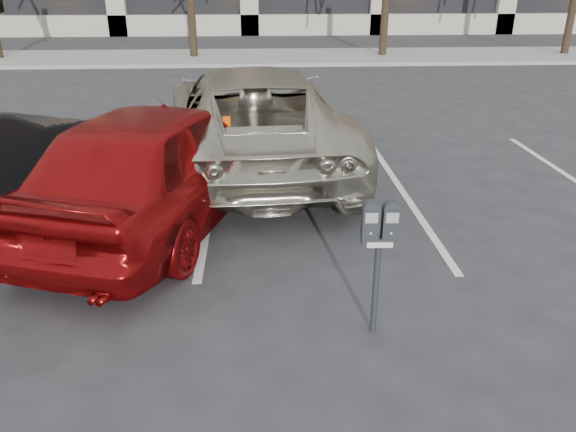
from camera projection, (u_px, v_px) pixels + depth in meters
ground at (326, 267)px, 6.21m from camera, size 140.00×140.00×0.00m
sidewalk at (276, 57)px, 20.81m from camera, size 80.00×4.00×0.12m
stall_lines at (213, 193)px, 8.24m from camera, size 16.90×5.20×0.00m
parking_meter at (379, 236)px, 4.72m from camera, size 0.32×0.14×1.25m
suv_silver at (254, 118)px, 9.07m from camera, size 3.16×6.13×1.66m
car_red at (160, 162)px, 7.04m from camera, size 3.26×5.07×1.61m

